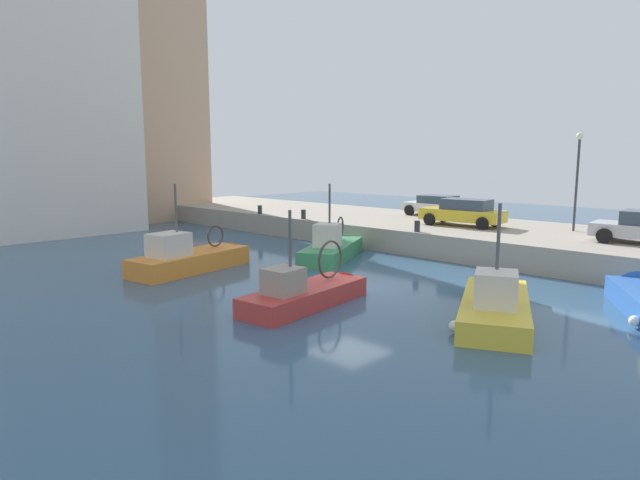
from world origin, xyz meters
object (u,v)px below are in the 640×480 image
at_px(parked_car_white, 436,205).
at_px(mooring_bollard_mid, 303,214).
at_px(fishing_boat_green, 334,255).
at_px(fishing_boat_orange, 195,266).
at_px(fishing_boat_yellow, 495,312).
at_px(fishing_boat_red, 311,301).
at_px(mooring_bollard_south, 417,226).
at_px(quay_streetlamp, 578,165).
at_px(parked_car_yellow, 463,212).
at_px(mooring_bollard_north, 260,210).

xyz_separation_m(parked_car_white, mooring_bollard_mid, (-6.96, 4.68, -0.39)).
distance_m(fishing_boat_green, fishing_boat_orange, 6.68).
xyz_separation_m(fishing_boat_yellow, mooring_bollard_mid, (7.02, 15.62, 1.35)).
xyz_separation_m(fishing_boat_red, mooring_bollard_south, (9.93, 2.51, 1.36)).
height_order(fishing_boat_orange, mooring_bollard_mid, fishing_boat_orange).
height_order(fishing_boat_orange, parked_car_white, fishing_boat_orange).
height_order(fishing_boat_red, mooring_bollard_south, fishing_boat_red).
relative_size(fishing_boat_yellow, fishing_boat_orange, 1.01).
bearing_deg(mooring_bollard_south, quay_streetlamp, -43.89).
height_order(fishing_boat_red, parked_car_yellow, fishing_boat_red).
height_order(parked_car_yellow, mooring_bollard_mid, parked_car_yellow).
height_order(mooring_bollard_mid, quay_streetlamp, quay_streetlamp).
distance_m(fishing_boat_red, mooring_bollard_south, 10.33).
bearing_deg(fishing_boat_red, mooring_bollard_north, 55.61).
xyz_separation_m(fishing_boat_green, mooring_bollard_north, (3.26, 9.42, 1.35)).
bearing_deg(parked_car_yellow, fishing_boat_green, 156.43).
relative_size(fishing_boat_green, mooring_bollard_mid, 11.63).
xyz_separation_m(fishing_boat_green, parked_car_white, (10.22, 0.74, 1.73)).
relative_size(fishing_boat_orange, parked_car_white, 1.67).
relative_size(fishing_boat_yellow, parked_car_white, 1.69).
bearing_deg(mooring_bollard_south, fishing_boat_orange, 151.62).
distance_m(fishing_boat_green, mooring_bollard_mid, 6.47).
bearing_deg(fishing_boat_orange, fishing_boat_yellow, -79.19).
bearing_deg(mooring_bollard_south, fishing_boat_green, 141.65).
relative_size(fishing_boat_yellow, parked_car_yellow, 1.46).
bearing_deg(mooring_bollard_mid, mooring_bollard_north, 90.00).
bearing_deg(mooring_bollard_north, mooring_bollard_mid, -90.00).
relative_size(fishing_boat_green, parked_car_yellow, 1.42).
distance_m(parked_car_white, parked_car_yellow, 5.00).
height_order(fishing_boat_orange, quay_streetlamp, quay_streetlamp).
xyz_separation_m(fishing_boat_yellow, mooring_bollard_south, (7.02, 7.62, 1.35)).
height_order(fishing_boat_red, mooring_bollard_mid, fishing_boat_red).
xyz_separation_m(fishing_boat_green, mooring_bollard_mid, (3.26, 5.42, 1.35)).
distance_m(fishing_boat_orange, quay_streetlamp, 18.91).
relative_size(fishing_boat_orange, mooring_bollard_south, 11.82).
relative_size(parked_car_white, parked_car_yellow, 0.87).
relative_size(fishing_boat_red, mooring_bollard_north, 10.74).
bearing_deg(fishing_boat_green, parked_car_yellow, -23.57).
height_order(fishing_boat_red, mooring_bollard_north, fishing_boat_red).
bearing_deg(fishing_boat_yellow, mooring_bollard_south, 47.34).
height_order(fishing_boat_orange, mooring_bollard_north, fishing_boat_orange).
xyz_separation_m(fishing_boat_green, fishing_boat_red, (-6.67, -5.09, -0.02)).
xyz_separation_m(parked_car_yellow, mooring_bollard_north, (-3.66, 12.44, -0.46)).
bearing_deg(parked_car_white, mooring_bollard_north, 128.72).
height_order(fishing_boat_yellow, fishing_boat_orange, fishing_boat_orange).
relative_size(mooring_bollard_north, quay_streetlamp, 0.11).
height_order(parked_car_yellow, quay_streetlamp, quay_streetlamp).
bearing_deg(fishing_boat_orange, parked_car_white, -6.21).
xyz_separation_m(fishing_boat_red, mooring_bollard_mid, (9.93, 10.51, 1.36)).
height_order(fishing_boat_red, quay_streetlamp, quay_streetlamp).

